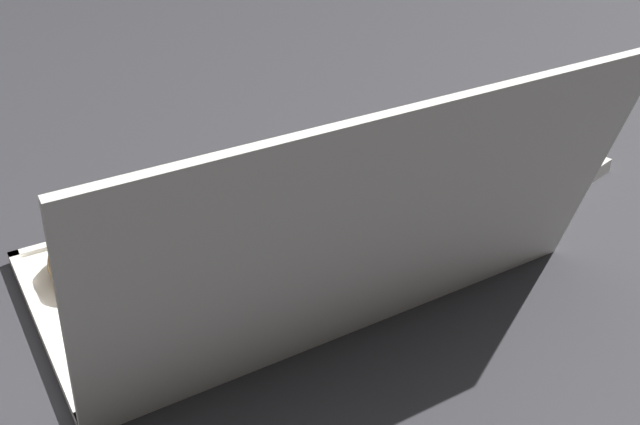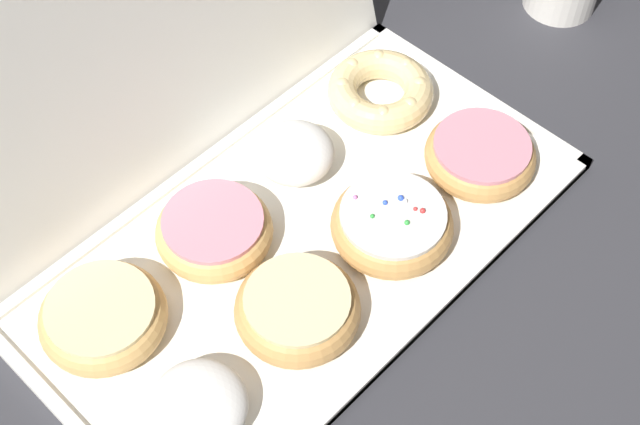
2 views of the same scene
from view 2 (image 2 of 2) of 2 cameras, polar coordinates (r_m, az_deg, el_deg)
name	(u,v)px [view 2 (image 2 of 2)]	position (r m, az deg, el deg)	size (l,w,h in m)	color
ground_plane	(303,245)	(0.90, -1.07, -2.06)	(3.00, 3.00, 0.00)	#333338
donut_box	(303,242)	(0.89, -1.08, -1.87)	(0.57, 0.30, 0.01)	white
box_lid_open	(158,49)	(0.89, -10.30, 10.22)	(0.57, 0.29, 0.01)	white
powdered_filled_donut_0	(199,405)	(0.79, -7.75, -12.05)	(0.09, 0.09, 0.04)	white
glazed_ring_donut_1	(297,309)	(0.82, -1.45, -6.15)	(0.12, 0.12, 0.04)	tan
sprinkle_donut_2	(392,224)	(0.88, 4.62, -0.75)	(0.12, 0.12, 0.04)	tan
pink_frosted_donut_3	(480,155)	(0.95, 10.18, 3.65)	(0.12, 0.12, 0.04)	tan
glazed_ring_donut_4	(103,316)	(0.84, -13.66, -6.46)	(0.12, 0.12, 0.04)	tan
pink_frosted_donut_5	(214,230)	(0.88, -6.77, -1.14)	(0.12, 0.12, 0.04)	tan
powdered_filled_donut_6	(295,153)	(0.93, -1.62, 3.82)	(0.08, 0.08, 0.05)	white
cruller_donut_7	(380,91)	(1.00, 3.87, 7.75)	(0.12, 0.12, 0.03)	#EACC8C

